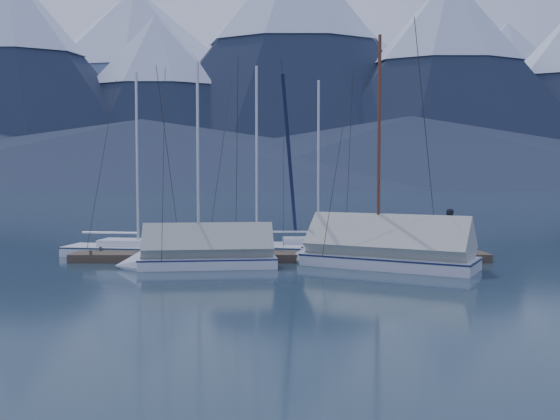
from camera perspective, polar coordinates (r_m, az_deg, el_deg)
The scene contains 10 objects.
ground at distance 23.83m, azimuth 0.02°, elevation -5.54°, with size 1000.00×1000.00×0.00m, color #15242F.
mountain_range at distance 397.87m, azimuth 0.38°, elevation 10.96°, with size 877.00×584.00×150.50m.
dock at distance 25.80m, azimuth 0.00°, elevation -4.64°, with size 18.00×1.50×0.54m.
mooring_posts at distance 25.77m, azimuth -1.11°, elevation -4.11°, with size 15.12×1.52×0.35m.
sailboat_open_left at distance 28.06m, azimuth -12.55°, elevation -3.99°, with size 7.20×3.19×9.24m.
sailboat_open_mid at distance 27.74m, azimuth -1.22°, elevation -3.98°, with size 7.57×3.78×9.64m.
sailboat_open_right at distance 28.50m, azimuth 4.65°, elevation -3.82°, with size 6.86×2.93×9.02m.
sailboat_covered_near at distance 24.33m, azimuth 9.04°, elevation -4.18°, with size 8.09×5.89×10.29m.
sailboat_covered_far at distance 24.04m, azimuth -8.14°, elevation -4.44°, with size 6.57×2.81×8.97m.
person at distance 27.10m, azimuth 16.07°, elevation -1.87°, with size 0.69×0.46×1.91m, color black.
Camera 1 is at (-0.10, -23.57, 3.54)m, focal length 38.00 mm.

